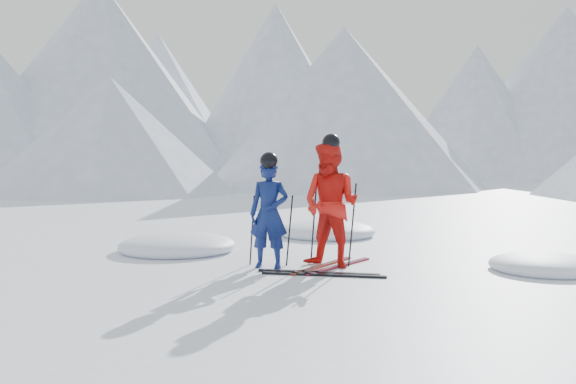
# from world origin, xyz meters

# --- Properties ---
(ground) EXTENTS (160.00, 160.00, 0.00)m
(ground) POSITION_xyz_m (0.00, 0.00, 0.00)
(ground) COLOR white
(ground) RESTS_ON ground
(mountain_range) EXTENTS (106.15, 62.94, 15.53)m
(mountain_range) POSITION_xyz_m (5.71, 35.31, 6.72)
(mountain_range) COLOR #B2BCD1
(mountain_range) RESTS_ON ground
(skier_blue) EXTENTS (0.58, 0.39, 1.58)m
(skier_blue) POSITION_xyz_m (-1.72, 0.30, 0.79)
(skier_blue) COLOR #0D1B53
(skier_blue) RESTS_ON ground
(skier_red) EXTENTS (1.09, 0.98, 1.85)m
(skier_red) POSITION_xyz_m (-0.86, 0.57, 0.92)
(skier_red) COLOR red
(skier_red) RESTS_ON ground
(pole_blue_left) EXTENTS (0.11, 0.08, 1.05)m
(pole_blue_left) POSITION_xyz_m (-2.02, 0.45, 0.53)
(pole_blue_left) COLOR black
(pole_blue_left) RESTS_ON ground
(pole_blue_right) EXTENTS (0.11, 0.07, 1.05)m
(pole_blue_right) POSITION_xyz_m (-1.47, 0.55, 0.53)
(pole_blue_right) COLOR black
(pole_blue_right) RESTS_ON ground
(pole_red_left) EXTENTS (0.12, 0.10, 1.23)m
(pole_red_left) POSITION_xyz_m (-1.16, 0.82, 0.62)
(pole_red_left) COLOR black
(pole_red_left) RESTS_ON ground
(pole_red_right) EXTENTS (0.12, 0.09, 1.23)m
(pole_red_right) POSITION_xyz_m (-0.56, 0.72, 0.62)
(pole_red_right) COLOR black
(pole_red_right) RESTS_ON ground
(ski_worn_left) EXTENTS (0.65, 1.63, 0.03)m
(ski_worn_left) POSITION_xyz_m (-0.98, 0.57, 0.01)
(ski_worn_left) COLOR black
(ski_worn_left) RESTS_ON ground
(ski_worn_right) EXTENTS (0.76, 1.59, 0.03)m
(ski_worn_right) POSITION_xyz_m (-0.74, 0.57, 0.01)
(ski_worn_right) COLOR black
(ski_worn_right) RESTS_ON ground
(ski_loose_a) EXTENTS (1.70, 0.10, 0.03)m
(ski_loose_a) POSITION_xyz_m (-0.95, -0.00, 0.01)
(ski_loose_a) COLOR black
(ski_loose_a) RESTS_ON ground
(ski_loose_b) EXTENTS (1.70, 0.14, 0.03)m
(ski_loose_b) POSITION_xyz_m (-0.85, -0.15, 0.01)
(ski_loose_b) COLOR black
(ski_loose_b) RESTS_ON ground
(snow_lumps) EXTENTS (8.43, 6.19, 0.44)m
(snow_lumps) POSITION_xyz_m (-1.25, 2.21, 0.00)
(snow_lumps) COLOR white
(snow_lumps) RESTS_ON ground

